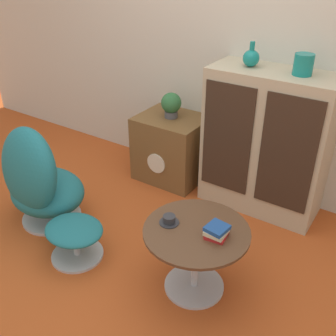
% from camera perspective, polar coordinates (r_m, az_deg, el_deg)
% --- Properties ---
extents(ground_plane, '(12.00, 12.00, 0.00)m').
position_cam_1_polar(ground_plane, '(2.73, -5.24, -13.77)').
color(ground_plane, '#B74C1E').
extents(wall_back, '(6.40, 0.06, 2.60)m').
position_cam_1_polar(wall_back, '(3.21, 9.93, 19.13)').
color(wall_back, beige).
rests_on(wall_back, ground_plane).
extents(sideboard, '(0.91, 0.43, 1.11)m').
position_cam_1_polar(sideboard, '(3.08, 13.98, 3.55)').
color(sideboard, tan).
rests_on(sideboard, ground_plane).
extents(tv_console, '(0.58, 0.49, 0.58)m').
position_cam_1_polar(tv_console, '(3.50, 0.53, 2.94)').
color(tv_console, brown).
rests_on(tv_console, ground_plane).
extents(egg_chair, '(0.69, 0.65, 0.81)m').
position_cam_1_polar(egg_chair, '(3.02, -18.28, -1.87)').
color(egg_chair, '#B7B7BC').
rests_on(egg_chair, ground_plane).
extents(ottoman, '(0.41, 0.35, 0.27)m').
position_cam_1_polar(ottoman, '(2.73, -13.41, -9.33)').
color(ottoman, '#B7B7BC').
rests_on(ottoman, ground_plane).
extents(coffee_table, '(0.62, 0.62, 0.45)m').
position_cam_1_polar(coffee_table, '(2.37, 4.05, -11.58)').
color(coffee_table, '#B7B7BC').
rests_on(coffee_table, ground_plane).
extents(vase_leftmost, '(0.12, 0.12, 0.17)m').
position_cam_1_polar(vase_leftmost, '(2.94, 11.97, 15.39)').
color(vase_leftmost, '#147A75').
rests_on(vase_leftmost, sideboard).
extents(vase_inner_left, '(0.13, 0.13, 0.14)m').
position_cam_1_polar(vase_inner_left, '(2.82, 19.06, 14.01)').
color(vase_inner_left, '#147A75').
rests_on(vase_inner_left, sideboard).
extents(potted_plant, '(0.17, 0.17, 0.22)m').
position_cam_1_polar(potted_plant, '(3.34, 0.46, 9.24)').
color(potted_plant, '#4C4C51').
rests_on(potted_plant, tv_console).
extents(teacup, '(0.12, 0.12, 0.05)m').
position_cam_1_polar(teacup, '(2.31, 0.17, -7.56)').
color(teacup, '#2D2D33').
rests_on(teacup, coffee_table).
extents(book_stack, '(0.13, 0.13, 0.07)m').
position_cam_1_polar(book_stack, '(2.22, 7.08, -9.11)').
color(book_stack, red).
rests_on(book_stack, coffee_table).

